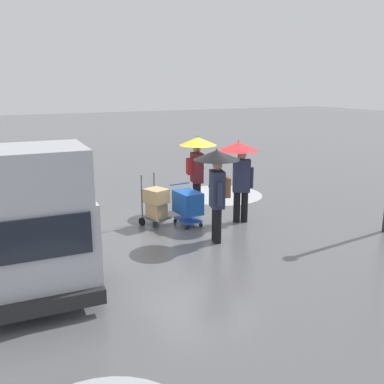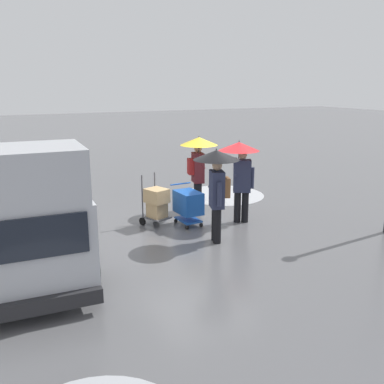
{
  "view_description": "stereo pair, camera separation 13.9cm",
  "coord_description": "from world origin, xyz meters",
  "px_view_note": "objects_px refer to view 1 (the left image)",
  "views": [
    {
      "loc": [
        4.87,
        9.17,
        3.53
      ],
      "look_at": [
        0.45,
        0.48,
        1.05
      ],
      "focal_mm": 39.86,
      "sensor_mm": 36.0,
      "label": 1
    },
    {
      "loc": [
        4.75,
        9.23,
        3.53
      ],
      "look_at": [
        0.45,
        0.48,
        1.05
      ],
      "focal_mm": 39.86,
      "sensor_mm": 36.0,
      "label": 2
    }
  ],
  "objects_px": {
    "shopping_cart_vendor": "(188,204)",
    "pedestrian_pink_side": "(197,156)",
    "cargo_van_parked_right": "(24,210)",
    "hand_dolly_boxes": "(156,203)",
    "pedestrian_black_side": "(240,162)",
    "pedestrian_white_side": "(217,174)"
  },
  "relations": [
    {
      "from": "shopping_cart_vendor",
      "to": "pedestrian_pink_side",
      "type": "distance_m",
      "value": 1.66
    },
    {
      "from": "cargo_van_parked_right",
      "to": "shopping_cart_vendor",
      "type": "bearing_deg",
      "value": -167.38
    },
    {
      "from": "hand_dolly_boxes",
      "to": "pedestrian_black_side",
      "type": "distance_m",
      "value": 2.37
    },
    {
      "from": "cargo_van_parked_right",
      "to": "hand_dolly_boxes",
      "type": "distance_m",
      "value": 3.49
    },
    {
      "from": "shopping_cart_vendor",
      "to": "pedestrian_black_side",
      "type": "xyz_separation_m",
      "value": [
        -1.3,
        0.37,
        1.02
      ]
    },
    {
      "from": "shopping_cart_vendor",
      "to": "hand_dolly_boxes",
      "type": "xyz_separation_m",
      "value": [
        0.74,
        -0.31,
        0.03
      ]
    },
    {
      "from": "shopping_cart_vendor",
      "to": "pedestrian_black_side",
      "type": "relative_size",
      "value": 0.47
    },
    {
      "from": "cargo_van_parked_right",
      "to": "hand_dolly_boxes",
      "type": "xyz_separation_m",
      "value": [
        -3.22,
        -1.2,
        -0.58
      ]
    },
    {
      "from": "pedestrian_black_side",
      "to": "cargo_van_parked_right",
      "type": "bearing_deg",
      "value": 5.61
    },
    {
      "from": "pedestrian_pink_side",
      "to": "pedestrian_black_side",
      "type": "xyz_separation_m",
      "value": [
        -0.49,
        1.41,
        0.01
      ]
    },
    {
      "from": "hand_dolly_boxes",
      "to": "pedestrian_white_side",
      "type": "relative_size",
      "value": 0.61
    },
    {
      "from": "cargo_van_parked_right",
      "to": "pedestrian_white_side",
      "type": "relative_size",
      "value": 2.53
    },
    {
      "from": "hand_dolly_boxes",
      "to": "pedestrian_pink_side",
      "type": "distance_m",
      "value": 1.97
    },
    {
      "from": "shopping_cart_vendor",
      "to": "pedestrian_white_side",
      "type": "distance_m",
      "value": 1.66
    },
    {
      "from": "pedestrian_pink_side",
      "to": "pedestrian_black_side",
      "type": "height_order",
      "value": "same"
    },
    {
      "from": "cargo_van_parked_right",
      "to": "pedestrian_pink_side",
      "type": "relative_size",
      "value": 2.53
    },
    {
      "from": "cargo_van_parked_right",
      "to": "pedestrian_black_side",
      "type": "height_order",
      "value": "cargo_van_parked_right"
    },
    {
      "from": "shopping_cart_vendor",
      "to": "pedestrian_black_side",
      "type": "distance_m",
      "value": 1.69
    },
    {
      "from": "pedestrian_pink_side",
      "to": "pedestrian_white_side",
      "type": "relative_size",
      "value": 1.0
    },
    {
      "from": "cargo_van_parked_right",
      "to": "pedestrian_pink_side",
      "type": "xyz_separation_m",
      "value": [
        -4.77,
        -1.93,
        0.39
      ]
    },
    {
      "from": "shopping_cart_vendor",
      "to": "hand_dolly_boxes",
      "type": "distance_m",
      "value": 0.81
    },
    {
      "from": "cargo_van_parked_right",
      "to": "pedestrian_black_side",
      "type": "xyz_separation_m",
      "value": [
        -5.26,
        -0.52,
        0.41
      ]
    }
  ]
}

